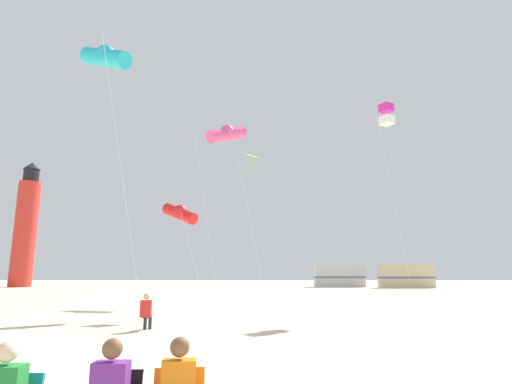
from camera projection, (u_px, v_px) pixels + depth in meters
kite_flyer_standing at (146, 311)px, 13.25m from camera, size 0.34×0.51×1.16m
kite_diamond_lime at (251, 161)px, 21.52m from camera, size 1.55×1.42×8.04m
kite_tube_scarlet at (180, 213)px, 24.35m from camera, size 2.80×2.59×5.98m
kite_tube_rainbow at (227, 134)px, 22.70m from camera, size 2.96×2.86×10.04m
kite_box_magenta at (387, 115)px, 22.09m from camera, size 1.28×1.17×10.72m
kite_tube_cyan at (106, 57)px, 16.57m from camera, size 3.15×2.82×11.03m
lighthouse_distant at (26, 227)px, 55.22m from camera, size 2.80×2.80×16.80m
rv_van_silver at (339, 276)px, 54.31m from camera, size 6.51×2.53×2.80m
rv_van_tan at (406, 276)px, 51.15m from camera, size 6.47×2.43×2.80m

